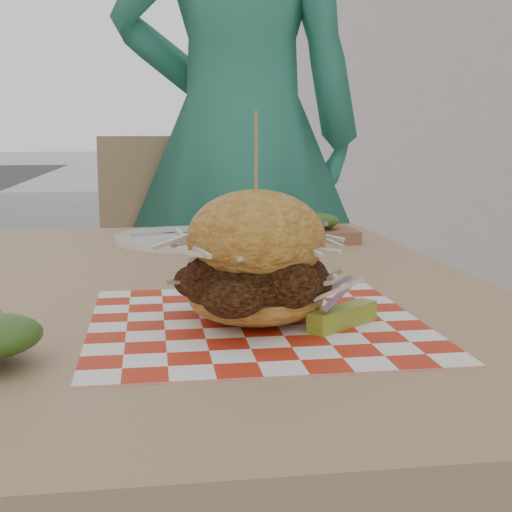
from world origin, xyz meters
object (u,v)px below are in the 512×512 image
object	(u,v)px
diner	(239,134)
patio_chair	(170,279)
sandwich	(256,265)
patio_table	(199,333)

from	to	relation	value
diner	patio_chair	xyz separation A→B (m)	(-0.20, 0.00, -0.40)
diner	sandwich	bearing A→B (deg)	90.56
patio_table	patio_chair	bearing A→B (deg)	90.91
patio_table	sandwich	size ratio (longest dim) A/B	5.29
patio_table	patio_chair	world-z (taller)	patio_chair
diner	patio_table	distance (m)	1.04
diner	patio_chair	distance (m)	0.45
sandwich	patio_table	bearing A→B (deg)	100.81
diner	patio_chair	size ratio (longest dim) A/B	2.01
patio_table	sandwich	xyz separation A→B (m)	(0.05, -0.25, 0.14)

